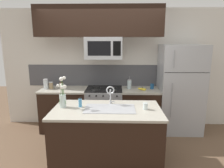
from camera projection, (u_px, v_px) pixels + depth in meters
The scene contains 21 objects.
ground_plane at pixel (101, 151), 3.56m from camera, with size 10.00×10.00×0.00m, color brown.
rear_partition at pixel (118, 69), 4.52m from camera, with size 5.20×0.10×2.60m, color silver.
splash_band at pixel (105, 75), 4.51m from camera, with size 3.47×0.01×0.48m, color #4C4C51.
back_counter_left at pixel (65, 109), 4.36m from camera, with size 0.99×0.65×0.91m.
back_counter_right at pixel (140, 110), 4.32m from camera, with size 0.81×0.65×0.91m.
stove_range at pixel (104, 109), 4.34m from camera, with size 0.76×0.64×0.93m.
microwave at pixel (104, 48), 4.04m from camera, with size 0.74×0.40×0.43m.
upper_cabinet_band at pixel (99, 21), 3.90m from camera, with size 2.51×0.34×0.60m, color black.
refrigerator at pixel (180, 89), 4.21m from camera, with size 0.88×0.74×1.84m.
storage_jar_tall at pixel (46, 84), 4.24m from camera, with size 0.09×0.09×0.21m.
storage_jar_medium at pixel (51, 85), 4.27m from camera, with size 0.09×0.09×0.15m.
storage_jar_short at pixel (61, 86), 4.25m from camera, with size 0.09×0.09×0.14m.
banana_bunch at pixel (142, 89), 4.15m from camera, with size 0.19×0.12×0.08m.
french_press at pixel (129, 84), 4.26m from camera, with size 0.09×0.09×0.27m.
coffee_tin at pixel (152, 86), 4.25m from camera, with size 0.08×0.08×0.11m, color #1E5184.
island_counter at pixel (107, 136), 3.11m from camera, with size 1.64×0.91×0.91m.
kitchen_sink at pixel (110, 113), 3.03m from camera, with size 0.76×0.44×0.16m.
sink_faucet at pixel (110, 93), 3.19m from camera, with size 0.14×0.14×0.31m.
dish_soap_bottle at pixel (80, 103), 3.09m from camera, with size 0.06×0.05×0.16m.
drinking_glass at pixel (145, 106), 2.98m from camera, with size 0.07×0.07×0.10m.
flower_vase at pixel (63, 97), 3.05m from camera, with size 0.14×0.13×0.49m.
Camera 1 is at (0.28, -3.22, 1.92)m, focal length 32.00 mm.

